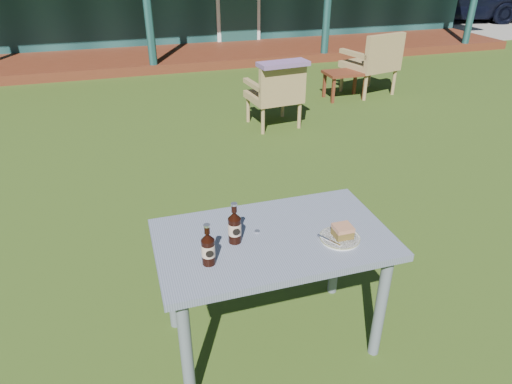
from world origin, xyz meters
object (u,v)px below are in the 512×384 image
object	(u,v)px
plate	(340,238)
cola_bottle_far	(208,248)
cafe_table	(273,252)
cola_bottle_near	(235,227)
side_table	(345,76)
cake_slice	(343,231)
armchair_left	(277,92)
armchair_right	(374,60)

from	to	relation	value
plate	cola_bottle_far	bearing A→B (deg)	179.78
cafe_table	plate	size ratio (longest dim) A/B	5.88
cola_bottle_near	side_table	world-z (taller)	cola_bottle_near
cafe_table	cake_slice	distance (m)	0.38
armchair_left	side_table	xyz separation A→B (m)	(1.35, 0.82, -0.10)
cafe_table	cola_bottle_far	distance (m)	0.43
cake_slice	armchair_right	xyz separation A→B (m)	(2.68, 4.30, -0.25)
cola_bottle_near	armchair_right	world-z (taller)	cola_bottle_near
cola_bottle_near	armchair_left	bearing A→B (deg)	67.21
cola_bottle_far	side_table	size ratio (longest dim) A/B	0.36
armchair_left	armchair_right	distance (m)	2.04
cola_bottle_far	side_table	distance (m)	5.14
plate	armchair_left	xyz separation A→B (m)	(0.86, 3.41, -0.28)
cafe_table	armchair_right	bearing A→B (deg)	54.18
plate	cake_slice	distance (m)	0.04
armchair_left	armchair_right	world-z (taller)	armchair_right
cafe_table	side_table	size ratio (longest dim) A/B	2.00
plate	armchair_right	distance (m)	5.08
plate	cola_bottle_near	size ratio (longest dim) A/B	0.92
cola_bottle_near	armchair_left	xyz separation A→B (m)	(1.38, 3.28, -0.36)
cafe_table	armchair_left	world-z (taller)	armchair_left
cafe_table	side_table	xyz separation A→B (m)	(2.52, 4.10, -0.28)
cafe_table	side_table	bearing A→B (deg)	58.41
cafe_table	cola_bottle_far	bearing A→B (deg)	-160.89
cola_bottle_near	side_table	bearing A→B (deg)	56.37
plate	cake_slice	size ratio (longest dim) A/B	2.22
cake_slice	cola_bottle_far	xyz separation A→B (m)	(-0.69, -0.00, 0.04)
cake_slice	armchair_left	distance (m)	3.53
cafe_table	plate	distance (m)	0.35
armchair_right	side_table	bearing A→B (deg)	-171.80
plate	cola_bottle_far	world-z (taller)	cola_bottle_far
cake_slice	armchair_left	bearing A→B (deg)	76.01
cafe_table	side_table	world-z (taller)	cafe_table
armchair_left	cake_slice	bearing A→B (deg)	-103.99
cola_bottle_far	armchair_right	xyz separation A→B (m)	(3.37, 4.30, -0.29)
cola_bottle_far	cafe_table	bearing A→B (deg)	19.11
armchair_left	plate	bearing A→B (deg)	-104.21
cafe_table	plate	bearing A→B (deg)	-22.24
side_table	plate	bearing A→B (deg)	-117.59
cafe_table	cola_bottle_far	size ratio (longest dim) A/B	5.57
armchair_left	side_table	bearing A→B (deg)	31.26
armchair_right	cafe_table	bearing A→B (deg)	-125.82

